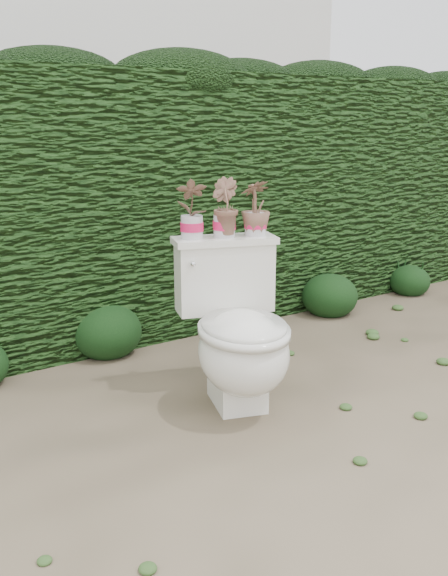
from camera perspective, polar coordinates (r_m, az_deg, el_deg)
ground at (r=2.92m, az=-0.68°, el=-12.28°), size 60.00×60.00×0.00m
hedge at (r=4.06m, az=-13.46°, el=6.97°), size 8.00×1.00×1.60m
toilet at (r=2.99m, az=1.29°, el=-4.21°), size 0.65×0.79×0.78m
potted_plant_left at (r=3.04m, az=-2.89°, el=6.92°), size 0.17×0.16×0.27m
potted_plant_center at (r=3.08m, az=0.02°, el=7.03°), size 0.12×0.15×0.27m
potted_plant_right at (r=3.13m, az=2.83°, el=6.97°), size 0.15×0.15×0.25m
liriope_clump_3 at (r=3.77m, az=-10.43°, el=-3.40°), size 0.41×0.41×0.33m
liriope_clump_4 at (r=4.16m, az=0.63°, el=-1.61°), size 0.37×0.37×0.30m
liriope_clump_5 at (r=4.53m, az=9.38°, el=-0.34°), size 0.39×0.39×0.31m
liriope_clump_6 at (r=5.20m, az=16.20°, el=0.90°), size 0.31×0.31×0.25m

